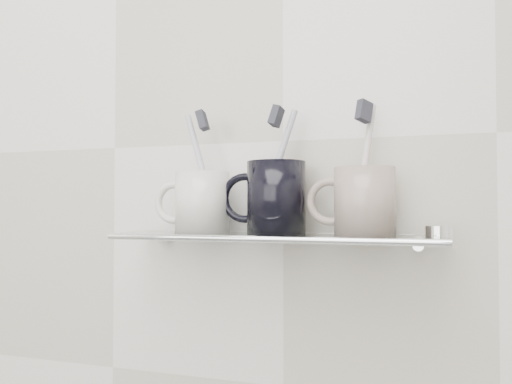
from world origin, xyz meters
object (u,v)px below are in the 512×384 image
at_px(shelf_glass, 273,237).
at_px(mug_center, 276,198).
at_px(mug_left, 202,203).
at_px(mug_right, 365,202).

bearing_deg(shelf_glass, mug_center, 51.83).
bearing_deg(mug_left, mug_center, -13.29).
bearing_deg(mug_right, mug_center, -170.43).
bearing_deg(mug_center, shelf_glass, -146.11).
xyz_separation_m(mug_left, mug_right, (0.26, 0.00, 0.00)).
bearing_deg(mug_left, mug_right, -13.29).
xyz_separation_m(mug_left, mug_center, (0.12, 0.00, 0.01)).
bearing_deg(shelf_glass, mug_right, 2.10).
xyz_separation_m(shelf_glass, mug_right, (0.14, 0.00, 0.05)).
distance_m(mug_left, mug_right, 0.26).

